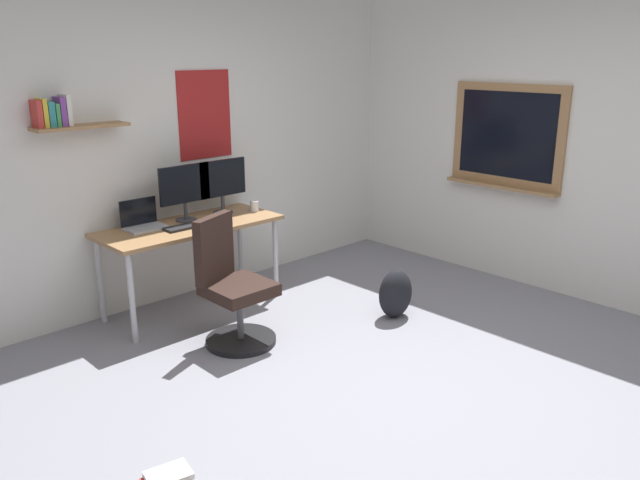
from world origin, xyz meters
name	(u,v)px	position (x,y,z in m)	size (l,w,h in m)	color
ground_plane	(393,394)	(0.00, 0.00, 0.00)	(5.20, 5.20, 0.00)	gray
wall_back	(173,147)	(-0.01, 2.45, 1.30)	(5.00, 0.30, 2.60)	silver
wall_right	(586,148)	(2.45, 0.03, 1.30)	(0.22, 5.00, 2.60)	silver
desk	(190,233)	(-0.13, 2.06, 0.66)	(1.48, 0.63, 0.73)	#997047
office_chair	(232,290)	(-0.28, 1.31, 0.41)	(0.53, 0.55, 0.95)	black
laptop	(143,221)	(-0.47, 2.21, 0.79)	(0.31, 0.21, 0.23)	#ADAFB5
monitor_primary	(185,189)	(-0.10, 2.16, 1.00)	(0.46, 0.17, 0.46)	#38383D
monitor_secondary	(222,182)	(0.27, 2.16, 1.00)	(0.46, 0.17, 0.46)	#38383D
keyboard	(187,226)	(-0.21, 1.98, 0.74)	(0.37, 0.13, 0.02)	black
computer_mouse	(216,219)	(0.07, 1.98, 0.75)	(0.10, 0.06, 0.03)	#262628
coffee_mug	(254,206)	(0.51, 2.03, 0.78)	(0.08, 0.08, 0.09)	silver
backpack	(395,293)	(0.94, 0.77, 0.20)	(0.32, 0.22, 0.40)	black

